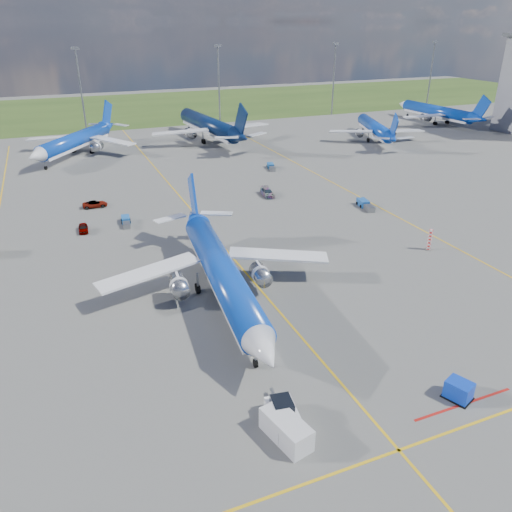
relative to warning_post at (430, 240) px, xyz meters
name	(u,v)px	position (x,y,z in m)	size (l,w,h in m)	color
ground	(283,316)	(-26.00, -8.00, -1.50)	(400.00, 400.00, 0.00)	#575755
grass_strip	(105,110)	(-26.00, 142.00, -1.50)	(400.00, 80.00, 0.01)	#2D4719
taxiway_lines	(208,227)	(-25.83, 19.70, -1.49)	(60.25, 160.00, 0.02)	gold
floodlight_masts	(153,83)	(-16.00, 102.00, 11.06)	(202.20, 0.50, 22.70)	slate
warning_post	(430,240)	(0.00, 0.00, 0.00)	(0.50, 0.50, 3.00)	red
bg_jet_nnw	(78,155)	(-40.63, 74.99, -1.50)	(29.58, 38.82, 10.17)	#0C3AAA
bg_jet_n	(209,140)	(-6.87, 78.91, -1.50)	(34.38, 45.12, 11.82)	#07173A
bg_jet_ne	(374,140)	(34.22, 62.85, -1.50)	(26.86, 35.25, 9.23)	#0C3AAA
bg_jet_ene	(435,123)	(65.96, 76.05, -1.50)	(29.51, 38.73, 10.14)	#0C3AAA
main_airliner	(223,300)	(-30.87, -2.13, -1.50)	(29.21, 38.34, 10.04)	#0C3AAA
pushback_tug	(284,416)	(-32.76, -22.31, -0.70)	(2.75, 5.94, 1.97)	silver
uld_container	(459,390)	(-17.93, -25.17, -0.69)	(1.62, 2.03, 1.62)	#0D35BA
service_van	(286,429)	(-33.26, -23.80, -0.54)	(1.93, 4.38, 1.93)	silver
service_car_a	(83,228)	(-43.67, 25.14, -0.93)	(1.34, 3.34, 1.14)	#999999
service_car_b	(95,204)	(-40.81, 35.78, -0.93)	(1.89, 4.10, 1.14)	#999999
service_car_c	(267,192)	(-11.22, 30.21, -0.84)	(1.84, 4.52, 1.31)	#999999
baggage_tug_w	(365,205)	(1.65, 18.05, -0.98)	(2.15, 5.09, 1.11)	#194E9B
baggage_tug_c	(126,221)	(-37.21, 25.83, -1.05)	(1.56, 4.39, 0.97)	#1B58A5
baggage_tug_e	(271,167)	(-3.09, 46.73, -1.03)	(2.27, 4.58, 0.99)	#195499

